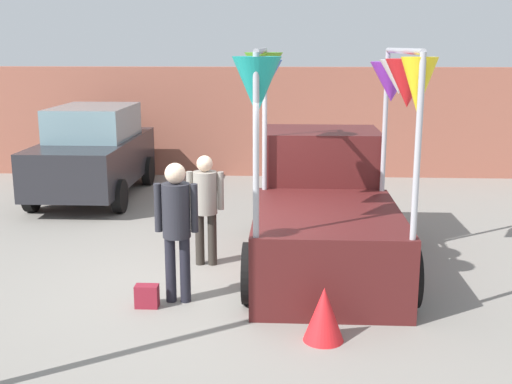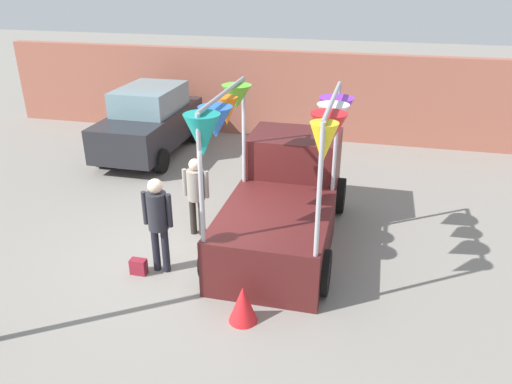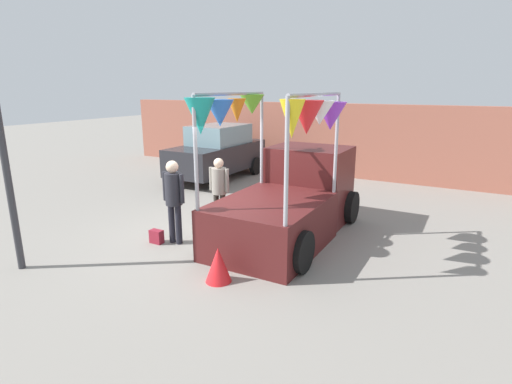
% 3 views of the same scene
% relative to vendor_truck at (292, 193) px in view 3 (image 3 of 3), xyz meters
% --- Properties ---
extents(ground_plane, '(60.00, 60.00, 0.00)m').
position_rel_vendor_truck_xyz_m(ground_plane, '(-1.38, -1.17, -0.93)').
color(ground_plane, gray).
extents(vendor_truck, '(2.54, 4.14, 3.07)m').
position_rel_vendor_truck_xyz_m(vendor_truck, '(0.00, 0.00, 0.00)').
color(vendor_truck, '#4C1919').
rests_on(vendor_truck, ground).
extents(parked_car, '(1.88, 4.00, 1.88)m').
position_rel_vendor_truck_xyz_m(parked_car, '(-4.55, 3.84, 0.01)').
color(parked_car, '#26262B').
rests_on(parked_car, ground).
extents(person_customer, '(0.53, 0.34, 1.74)m').
position_rel_vendor_truck_xyz_m(person_customer, '(-1.86, -1.68, 0.12)').
color(person_customer, black).
rests_on(person_customer, ground).
extents(person_vendor, '(0.53, 0.34, 1.60)m').
position_rel_vendor_truck_xyz_m(person_vendor, '(-1.69, -0.30, 0.03)').
color(person_vendor, '#2D2823').
rests_on(person_vendor, ground).
extents(handbag, '(0.28, 0.16, 0.28)m').
position_rel_vendor_truck_xyz_m(handbag, '(-2.21, -1.88, -0.79)').
color(handbag, maroon).
rests_on(handbag, ground).
extents(brick_boundary_wall, '(18.00, 0.36, 2.60)m').
position_rel_vendor_truck_xyz_m(brick_boundary_wall, '(-1.38, 6.34, 0.37)').
color(brick_boundary_wall, '#9E5947').
rests_on(brick_boundary_wall, ground).
extents(folded_kite_bundle_crimson, '(0.45, 0.45, 0.60)m').
position_rel_vendor_truck_xyz_m(folded_kite_bundle_crimson, '(-0.12, -2.67, -0.63)').
color(folded_kite_bundle_crimson, red).
rests_on(folded_kite_bundle_crimson, ground).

